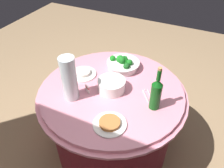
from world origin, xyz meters
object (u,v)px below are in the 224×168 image
object	(u,v)px
decorative_fruit_vase	(69,80)
food_plate_peanuts	(110,124)
plate_stack	(112,85)
wine_bottle	(156,93)
broccoli_bowl	(123,64)
label_placard_front	(87,89)
food_plate_rice	(83,73)
serving_tongs	(148,96)

from	to	relation	value
decorative_fruit_vase	food_plate_peanuts	size ratio (longest dim) A/B	1.55
plate_stack	wine_bottle	world-z (taller)	wine_bottle
broccoli_bowl	label_placard_front	world-z (taller)	broccoli_bowl
plate_stack	label_placard_front	distance (m)	0.19
food_plate_rice	label_placard_front	distance (m)	0.22
broccoli_bowl	serving_tongs	distance (m)	0.40
food_plate_peanuts	food_plate_rice	world-z (taller)	food_plate_rice
wine_bottle	serving_tongs	xyz separation A→B (m)	(0.07, -0.08, -0.12)
wine_bottle	decorative_fruit_vase	bearing A→B (deg)	15.32
food_plate_peanuts	label_placard_front	xyz separation A→B (m)	(0.29, -0.22, 0.02)
broccoli_bowl	decorative_fruit_vase	world-z (taller)	decorative_fruit_vase
food_plate_peanuts	label_placard_front	distance (m)	0.36
wine_bottle	food_plate_peanuts	world-z (taller)	wine_bottle
plate_stack	label_placard_front	size ratio (longest dim) A/B	3.82
plate_stack	decorative_fruit_vase	xyz separation A→B (m)	(0.23, 0.20, 0.12)
broccoli_bowl	decorative_fruit_vase	bearing A→B (deg)	68.48
serving_tongs	food_plate_rice	size ratio (longest dim) A/B	0.70
broccoli_bowl	plate_stack	distance (m)	0.30
wine_bottle	food_plate_rice	xyz separation A→B (m)	(0.64, -0.11, -0.12)
food_plate_rice	wine_bottle	bearing A→B (deg)	170.27
wine_bottle	serving_tongs	distance (m)	0.17
food_plate_peanuts	decorative_fruit_vase	bearing A→B (deg)	-18.17
plate_stack	serving_tongs	bearing A→B (deg)	-170.82
label_placard_front	serving_tongs	bearing A→B (deg)	-161.51
serving_tongs	food_plate_peanuts	xyz separation A→B (m)	(0.14, 0.36, 0.01)
food_plate_rice	food_plate_peanuts	bearing A→B (deg)	138.15
plate_stack	food_plate_rice	xyz separation A→B (m)	(0.30, -0.07, -0.03)
decorative_fruit_vase	label_placard_front	xyz separation A→B (m)	(-0.08, -0.10, -0.13)
serving_tongs	label_placard_front	xyz separation A→B (m)	(0.43, 0.14, 0.03)
food_plate_peanuts	broccoli_bowl	bearing A→B (deg)	-74.43
decorative_fruit_vase	food_plate_rice	xyz separation A→B (m)	(0.07, -0.27, -0.15)
decorative_fruit_vase	label_placard_front	bearing A→B (deg)	-127.87
plate_stack	food_plate_peanuts	distance (m)	0.35
label_placard_front	food_plate_peanuts	bearing A→B (deg)	143.17
wine_bottle	food_plate_rice	size ratio (longest dim) A/B	1.53
food_plate_peanuts	food_plate_rice	size ratio (longest dim) A/B	1.00
food_plate_peanuts	label_placard_front	size ratio (longest dim) A/B	4.00
wine_bottle	serving_tongs	bearing A→B (deg)	-50.96
serving_tongs	food_plate_rice	bearing A→B (deg)	-2.59
broccoli_bowl	food_plate_rice	size ratio (longest dim) A/B	1.27
food_plate_peanuts	label_placard_front	bearing A→B (deg)	-36.83
plate_stack	decorative_fruit_vase	world-z (taller)	decorative_fruit_vase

